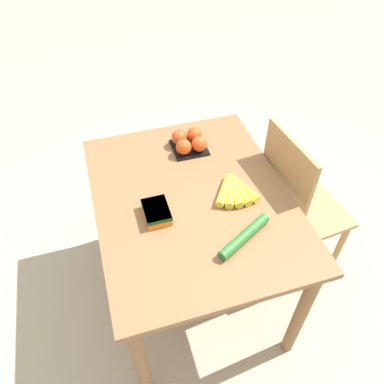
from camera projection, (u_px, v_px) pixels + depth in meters
The scene contains 7 objects.
ground_plane at pixel (192, 285), 2.25m from camera, with size 12.00×12.00×0.00m, color #B7A88E.
dining_table at pixel (192, 214), 1.78m from camera, with size 1.11×0.87×0.78m.
chair at pixel (295, 206), 2.01m from camera, with size 0.46×0.44×0.99m.
banana_bunch at pixel (234, 190), 1.70m from camera, with size 0.21×0.21×0.04m.
tomato_pack at pixel (189, 141), 1.90m from camera, with size 0.17×0.17×0.09m.
carrot_bag at pixel (156, 211), 1.59m from camera, with size 0.15×0.11×0.05m.
cucumber_near at pixel (244, 236), 1.51m from camera, with size 0.17×0.27×0.04m.
Camera 1 is at (1.12, -0.34, 2.00)m, focal length 35.00 mm.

